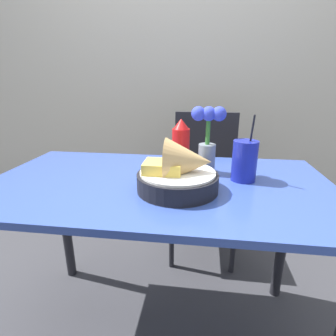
{
  "coord_description": "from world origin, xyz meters",
  "views": [
    {
      "loc": [
        0.16,
        -0.9,
        1.09
      ],
      "look_at": [
        0.04,
        -0.02,
        0.79
      ],
      "focal_mm": 28.0,
      "sensor_mm": 36.0,
      "label": 1
    }
  ],
  "objects_px": {
    "food_basket": "(181,173)",
    "drink_cup": "(244,162)",
    "flower_vase": "(208,137)",
    "ketchup_bottle": "(181,145)",
    "chair_far_window": "(205,172)"
  },
  "relations": [
    {
      "from": "ketchup_bottle",
      "to": "flower_vase",
      "type": "distance_m",
      "value": 0.12
    },
    {
      "from": "drink_cup",
      "to": "flower_vase",
      "type": "distance_m",
      "value": 0.17
    },
    {
      "from": "chair_far_window",
      "to": "flower_vase",
      "type": "bearing_deg",
      "value": -90.27
    },
    {
      "from": "food_basket",
      "to": "drink_cup",
      "type": "height_order",
      "value": "drink_cup"
    },
    {
      "from": "drink_cup",
      "to": "ketchup_bottle",
      "type": "bearing_deg",
      "value": 158.49
    },
    {
      "from": "ketchup_bottle",
      "to": "chair_far_window",
      "type": "bearing_deg",
      "value": 78.98
    },
    {
      "from": "food_basket",
      "to": "drink_cup",
      "type": "xyz_separation_m",
      "value": [
        0.22,
        0.13,
        0.01
      ]
    },
    {
      "from": "food_basket",
      "to": "flower_vase",
      "type": "distance_m",
      "value": 0.22
    },
    {
      "from": "flower_vase",
      "to": "food_basket",
      "type": "bearing_deg",
      "value": -114.78
    },
    {
      "from": "drink_cup",
      "to": "flower_vase",
      "type": "bearing_deg",
      "value": 156.38
    },
    {
      "from": "chair_far_window",
      "to": "flower_vase",
      "type": "height_order",
      "value": "flower_vase"
    },
    {
      "from": "food_basket",
      "to": "drink_cup",
      "type": "relative_size",
      "value": 1.11
    },
    {
      "from": "ketchup_bottle",
      "to": "drink_cup",
      "type": "distance_m",
      "value": 0.26
    },
    {
      "from": "drink_cup",
      "to": "flower_vase",
      "type": "height_order",
      "value": "flower_vase"
    },
    {
      "from": "chair_far_window",
      "to": "ketchup_bottle",
      "type": "xyz_separation_m",
      "value": [
        -0.11,
        -0.56,
        0.3
      ]
    }
  ]
}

